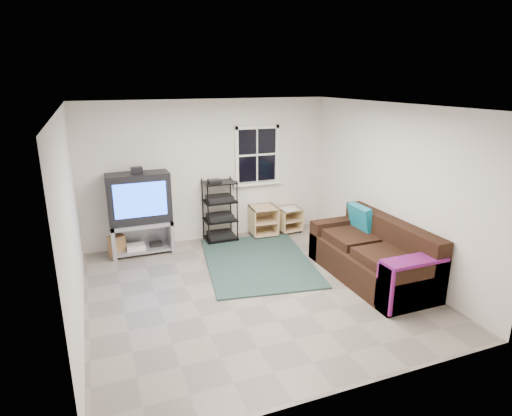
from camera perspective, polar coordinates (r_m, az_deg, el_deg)
name	(u,v)px	position (r m, az deg, el deg)	size (l,w,h in m)	color
room	(257,159)	(8.20, 0.14, 6.59)	(4.60, 4.62, 4.60)	gray
tv_unit	(140,207)	(7.59, -15.25, 0.19)	(1.04, 0.52, 1.53)	#92929A
av_rack	(220,215)	(7.99, -4.83, -0.88)	(0.59, 0.43, 1.18)	black
side_table_left	(263,220)	(8.33, 0.89, -1.55)	(0.52, 0.52, 0.58)	#D6BC84
side_table_right	(288,218)	(8.56, 4.28, -1.28)	(0.47, 0.49, 0.50)	#D6BC84
sofa	(373,257)	(6.77, 15.34, -6.27)	(0.96, 2.16, 0.99)	black
shag_rug	(258,261)	(7.19, 0.32, -7.14)	(1.69, 2.32, 0.03)	#332316
paper_bag	(117,246)	(7.76, -18.05, -4.81)	(0.25, 0.16, 0.36)	#9A7045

